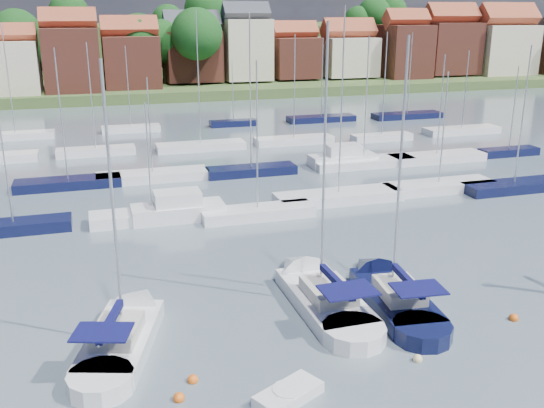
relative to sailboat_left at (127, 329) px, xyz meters
name	(u,v)px	position (x,y,z in m)	size (l,w,h in m)	color
ground	(200,158)	(10.28, 36.77, -0.36)	(260.00, 260.00, 0.00)	#4C5A67
sailboat_left	(127,329)	(0.00, 0.00, 0.00)	(5.91, 11.02, 14.54)	silver
sailboat_centre	(314,290)	(10.37, 1.50, -0.01)	(3.26, 11.93, 16.15)	silver
sailboat_navy	(386,290)	(14.20, 0.25, 0.00)	(4.11, 11.34, 15.39)	black
tender	(288,395)	(5.96, -7.22, -0.12)	(3.21, 2.53, 0.63)	silver
buoy_b	(179,400)	(1.64, -5.95, -0.36)	(0.49, 0.49, 0.49)	#D85914
buoy_c	(193,382)	(2.41, -4.82, -0.36)	(0.48, 0.48, 0.48)	#D85914
buoy_d	(417,361)	(12.52, -6.17, -0.36)	(0.44, 0.44, 0.44)	beige
buoy_e	(365,271)	(14.52, 3.72, -0.36)	(0.44, 0.44, 0.44)	#D85914
buoy_f	(513,320)	(19.26, -4.17, -0.36)	(0.49, 0.49, 0.49)	#D85914
marina_field	(227,163)	(12.19, 31.92, 0.07)	(79.62, 41.41, 15.93)	silver
far_shore_town	(141,57)	(12.51, 129.44, 4.25)	(212.46, 90.00, 22.27)	#47572B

